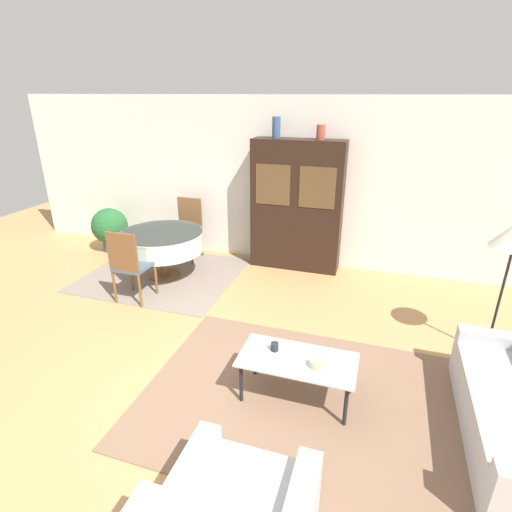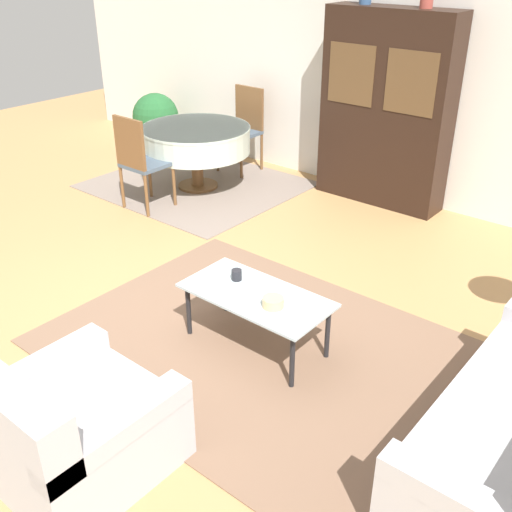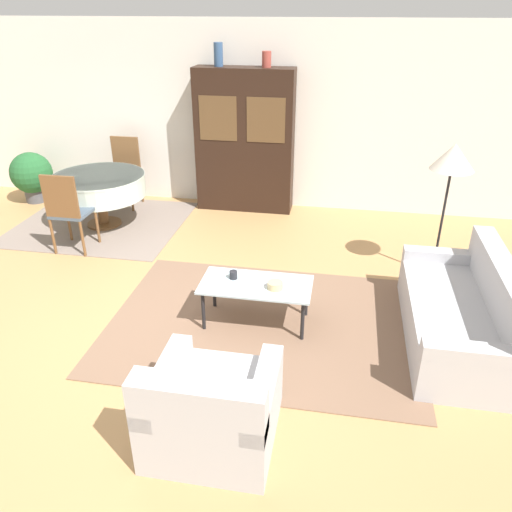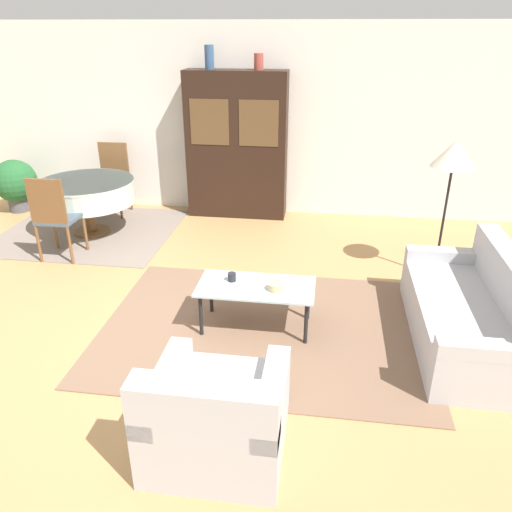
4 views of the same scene
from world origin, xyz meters
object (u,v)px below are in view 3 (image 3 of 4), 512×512
at_px(dining_chair_near, 67,208).
at_px(vase_tall, 218,54).
at_px(dining_chair_far, 124,168).
at_px(vase_short, 267,59).
at_px(couch, 463,315).
at_px(dining_table, 99,186).
at_px(floor_lamp, 453,162).
at_px(coffee_table, 256,288).
at_px(cup, 233,275).
at_px(bowl, 275,285).
at_px(potted_plant, 32,174).
at_px(display_cabinet, 245,141).
at_px(armchair, 212,410).

distance_m(dining_chair_near, vase_tall, 2.94).
relative_size(dining_chair_far, vase_short, 4.94).
xyz_separation_m(couch, dining_table, (-4.54, 2.00, 0.30)).
bearing_deg(floor_lamp, dining_chair_near, -177.61).
bearing_deg(dining_chair_near, coffee_table, -24.28).
bearing_deg(dining_table, dining_chair_far, 90.00).
bearing_deg(couch, cup, 89.21).
height_order(coffee_table, bowl, bowl).
xyz_separation_m(floor_lamp, bowl, (-1.69, -1.41, -0.88)).
bearing_deg(bowl, coffee_table, 164.54).
height_order(dining_chair_near, floor_lamp, floor_lamp).
height_order(coffee_table, vase_tall, vase_tall).
relative_size(floor_lamp, vase_short, 7.41).
bearing_deg(dining_chair_far, couch, 147.71).
xyz_separation_m(coffee_table, vase_tall, (-1.08, 3.08, 1.83)).
height_order(bowl, potted_plant, potted_plant).
bearing_deg(cup, floor_lamp, 31.34).
distance_m(dining_chair_near, cup, 2.60).
relative_size(display_cabinet, cup, 25.56).
bearing_deg(vase_tall, dining_chair_near, -128.32).
height_order(floor_lamp, vase_tall, vase_tall).
xyz_separation_m(bowl, vase_short, (-0.60, 3.14, 1.70)).
height_order(coffee_table, dining_table, dining_table).
height_order(coffee_table, dining_chair_far, dining_chair_far).
bearing_deg(vase_short, display_cabinet, -179.83).
bearing_deg(couch, vase_short, 37.62).
bearing_deg(bowl, display_cabinet, 106.31).
distance_m(dining_table, cup, 3.07).
relative_size(dining_table, vase_short, 6.09).
bearing_deg(vase_short, cup, -86.81).
distance_m(cup, potted_plant, 4.72).
xyz_separation_m(dining_table, vase_tall, (1.51, 1.05, 1.64)).
bearing_deg(dining_table, coffee_table, -38.13).
bearing_deg(potted_plant, coffee_table, -33.87).
relative_size(dining_table, cup, 15.75).
height_order(armchair, vase_tall, vase_tall).
distance_m(couch, dining_chair_far, 5.38).
relative_size(floor_lamp, cup, 19.17).
distance_m(cup, vase_short, 3.47).
height_order(couch, vase_tall, vase_tall).
bearing_deg(couch, floor_lamp, 2.51).
bearing_deg(coffee_table, floor_lamp, 35.76).
height_order(armchair, dining_chair_far, dining_chair_far).
bearing_deg(cup, dining_chair_far, 129.71).
bearing_deg(armchair, coffee_table, 88.43).
relative_size(coffee_table, potted_plant, 1.36).
distance_m(dining_chair_near, bowl, 3.05).
height_order(coffee_table, display_cabinet, display_cabinet).
xyz_separation_m(couch, dining_chair_far, (-4.54, 2.87, 0.30)).
height_order(dining_chair_far, vase_tall, vase_tall).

